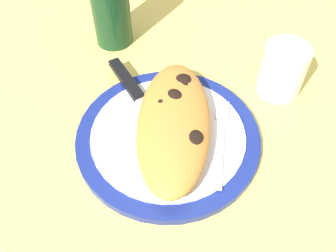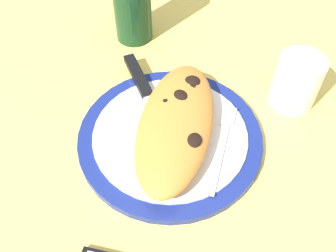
# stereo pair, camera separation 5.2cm
# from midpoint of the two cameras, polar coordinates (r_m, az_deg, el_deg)

# --- Properties ---
(ground_plane) EXTENTS (1.50, 1.50, 0.03)m
(ground_plane) POSITION_cam_midpoint_polar(r_m,az_deg,el_deg) (0.64, 2.34, -3.06)
(ground_plane) COLOR #EACC60
(plate) EXTENTS (0.30, 0.30, 0.02)m
(plate) POSITION_cam_midpoint_polar(r_m,az_deg,el_deg) (0.62, 2.41, -1.81)
(plate) COLOR navy
(plate) RESTS_ON ground_plane
(calzone) EXTENTS (0.29, 0.16, 0.05)m
(calzone) POSITION_cam_midpoint_polar(r_m,az_deg,el_deg) (0.60, 3.40, 0.42)
(calzone) COLOR orange
(calzone) RESTS_ON plate
(fork) EXTENTS (0.17, 0.06, 0.00)m
(fork) POSITION_cam_midpoint_polar(r_m,az_deg,el_deg) (0.61, 10.44, -2.19)
(fork) COLOR silver
(fork) RESTS_ON plate
(knife) EXTENTS (0.24, 0.11, 0.01)m
(knife) POSITION_cam_midpoint_polar(r_m,az_deg,el_deg) (0.68, -1.75, 5.65)
(knife) COLOR silver
(knife) RESTS_ON plate
(water_glass) EXTENTS (0.08, 0.08, 0.09)m
(water_glass) POSITION_cam_midpoint_polar(r_m,az_deg,el_deg) (0.70, 20.36, 5.77)
(water_glass) COLOR silver
(water_glass) RESTS_ON ground_plane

